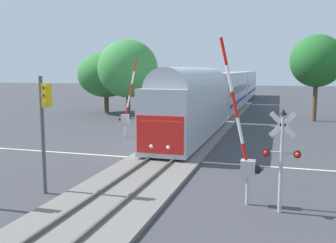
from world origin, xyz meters
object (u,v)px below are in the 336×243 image
at_px(crossing_signal_mast, 282,150).
at_px(crossing_gate_near, 246,154).
at_px(oak_behind_train, 128,69).
at_px(oak_far_right, 317,61).
at_px(commuter_train, 228,90).
at_px(traffic_signal_median, 44,116).
at_px(crossing_gate_far, 126,112).
at_px(pine_left_background, 106,75).

bearing_deg(crossing_signal_mast, crossing_gate_near, 158.11).
distance_m(oak_behind_train, oak_far_right, 19.64).
relative_size(oak_behind_train, oak_far_right, 0.96).
bearing_deg(commuter_train, oak_far_right, -34.10).
bearing_deg(crossing_signal_mast, commuter_train, 100.70).
xyz_separation_m(crossing_signal_mast, traffic_signal_median, (-9.60, -0.53, 1.01)).
bearing_deg(traffic_signal_median, crossing_gate_far, 98.69).
relative_size(commuter_train, oak_behind_train, 7.21).
distance_m(commuter_train, crossing_gate_far, 21.75).
bearing_deg(pine_left_background, crossing_gate_far, -59.81).
relative_size(oak_far_right, pine_left_background, 1.19).
bearing_deg(pine_left_background, traffic_signal_median, -69.27).
height_order(crossing_signal_mast, pine_left_background, pine_left_background).
xyz_separation_m(crossing_signal_mast, oak_far_right, (3.35, 27.81, 3.78)).
distance_m(crossing_signal_mast, crossing_gate_far, 17.81).
bearing_deg(pine_left_background, crossing_gate_near, -55.60).
height_order(traffic_signal_median, oak_far_right, oak_far_right).
height_order(crossing_signal_mast, crossing_gate_far, crossing_gate_far).
distance_m(crossing_gate_far, traffic_signal_median, 14.16).
height_order(commuter_train, crossing_gate_near, crossing_gate_near).
relative_size(crossing_gate_near, crossing_signal_mast, 1.68).
relative_size(crossing_gate_far, oak_far_right, 0.70).
bearing_deg(crossing_gate_far, oak_behind_train, 111.20).
relative_size(traffic_signal_median, pine_left_background, 0.68).
height_order(traffic_signal_median, oak_behind_train, oak_behind_train).
distance_m(traffic_signal_median, pine_left_background, 31.45).
distance_m(oak_far_right, pine_left_background, 24.15).
xyz_separation_m(traffic_signal_median, oak_behind_train, (-6.36, 24.83, 2.01)).
xyz_separation_m(crossing_gate_near, traffic_signal_median, (-8.27, -1.07, 1.34)).
relative_size(crossing_gate_near, traffic_signal_median, 1.30).
distance_m(crossing_gate_near, oak_far_right, 27.98).
bearing_deg(traffic_signal_median, pine_left_background, 110.73).
relative_size(crossing_signal_mast, traffic_signal_median, 0.77).
distance_m(traffic_signal_median, oak_far_right, 31.29).
xyz_separation_m(crossing_signal_mast, pine_left_background, (-20.73, 28.86, 2.30)).
bearing_deg(pine_left_background, commuter_train, 21.63).
xyz_separation_m(commuter_train, crossing_signal_mast, (6.52, -34.49, -0.35)).
relative_size(traffic_signal_median, oak_behind_train, 0.59).
xyz_separation_m(crossing_gate_near, pine_left_background, (-19.39, 28.32, 2.63)).
bearing_deg(oak_far_right, oak_behind_train, -169.68).
bearing_deg(oak_far_right, crossing_gate_near, -99.74).
bearing_deg(oak_behind_train, oak_far_right, 10.32).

